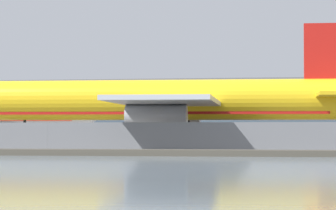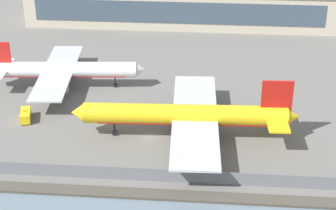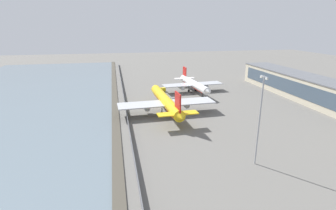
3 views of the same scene
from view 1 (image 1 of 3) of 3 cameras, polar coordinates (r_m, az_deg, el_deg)
The scene contains 6 objects.
ground_plane at distance 86.54m, azimuth -5.44°, elevation -3.18°, with size 500.00×500.00×0.00m, color #66635E.
shoreline_seawall at distance 66.88m, azimuth -9.84°, elevation -3.35°, with size 320.00×3.00×0.50m.
perimeter_fence at distance 71.13m, azimuth -8.66°, elevation -2.35°, with size 280.00×0.10×2.75m.
cargo_jet_yellow at distance 85.94m, azimuth -0.18°, elevation 0.24°, with size 47.98×41.28×13.51m.
baggage_tug at distance 96.89m, azimuth -8.71°, elevation -2.54°, with size 3.00×3.57×1.80m.
terminal_building at distance 159.92m, azimuth 1.66°, elevation -0.40°, with size 99.93×16.14×12.01m.
Camera 1 is at (21.58, -83.78, 2.06)m, focal length 85.00 mm.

